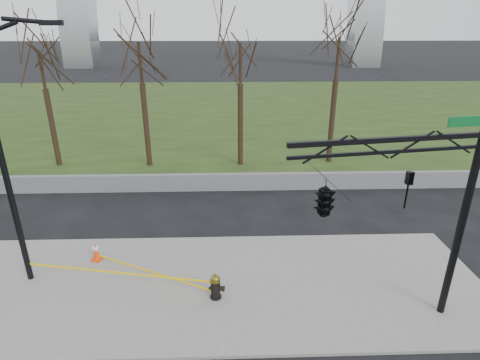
{
  "coord_description": "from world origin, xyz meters",
  "views": [
    {
      "loc": [
        0.63,
        -10.37,
        7.93
      ],
      "look_at": [
        1.04,
        2.0,
        2.96
      ],
      "focal_mm": 28.49,
      "sensor_mm": 36.0,
      "label": 1
    }
  ],
  "objects_px": {
    "traffic_signal_mast": "(354,195)",
    "traffic_cone": "(96,252)",
    "street_light": "(7,146)",
    "fire_hydrant": "(216,287)"
  },
  "relations": [
    {
      "from": "traffic_signal_mast",
      "to": "traffic_cone",
      "type": "bearing_deg",
      "value": 146.86
    },
    {
      "from": "traffic_cone",
      "to": "traffic_signal_mast",
      "type": "xyz_separation_m",
      "value": [
        7.86,
        -3.55,
        3.71
      ]
    },
    {
      "from": "street_light",
      "to": "fire_hydrant",
      "type": "bearing_deg",
      "value": -23.17
    },
    {
      "from": "street_light",
      "to": "traffic_signal_mast",
      "type": "xyz_separation_m",
      "value": [
        9.52,
        -2.56,
        -0.55
      ]
    },
    {
      "from": "fire_hydrant",
      "to": "traffic_cone",
      "type": "distance_m",
      "value": 4.9
    },
    {
      "from": "traffic_cone",
      "to": "fire_hydrant",
      "type": "bearing_deg",
      "value": -26.96
    },
    {
      "from": "traffic_cone",
      "to": "street_light",
      "type": "height_order",
      "value": "street_light"
    },
    {
      "from": "fire_hydrant",
      "to": "traffic_cone",
      "type": "relative_size",
      "value": 1.28
    },
    {
      "from": "traffic_cone",
      "to": "traffic_signal_mast",
      "type": "distance_m",
      "value": 9.38
    },
    {
      "from": "traffic_cone",
      "to": "street_light",
      "type": "xyz_separation_m",
      "value": [
        -1.67,
        -0.98,
        4.26
      ]
    }
  ]
}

